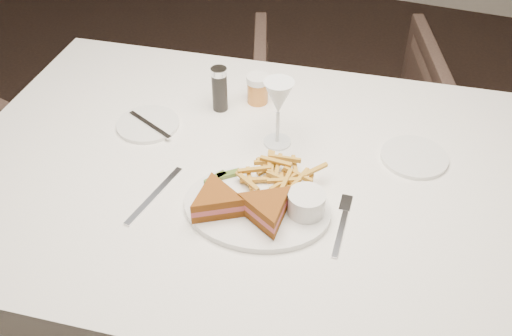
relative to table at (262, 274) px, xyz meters
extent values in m
plane|color=black|center=(-0.37, 0.26, -0.38)|extent=(5.00, 5.00, 0.00)
cube|color=white|center=(0.00, 0.00, 0.00)|extent=(1.58, 1.15, 0.75)
imported|color=#402F27|center=(0.00, 0.86, -0.03)|extent=(0.85, 0.82, 0.70)
ellipsoid|color=white|center=(0.03, -0.12, 0.38)|extent=(0.35, 0.29, 0.01)
cube|color=silver|center=(-0.20, -0.17, 0.38)|extent=(0.04, 0.21, 0.00)
cylinder|color=white|center=(-0.34, 0.06, 0.38)|extent=(0.16, 0.16, 0.01)
cylinder|color=white|center=(0.32, 0.17, 0.38)|extent=(0.16, 0.16, 0.01)
cylinder|color=black|center=(-0.20, 0.20, 0.44)|extent=(0.04, 0.04, 0.12)
cylinder|color=#C7772F|center=(-0.12, 0.27, 0.42)|extent=(0.06, 0.06, 0.08)
cube|color=#4C6824|center=(-0.06, -0.06, 0.40)|extent=(0.05, 0.05, 0.01)
cube|color=#4C6824|center=(-0.08, -0.08, 0.40)|extent=(0.04, 0.06, 0.01)
cylinder|color=white|center=(0.13, -0.11, 0.42)|extent=(0.08, 0.08, 0.05)
camera|label=1|loc=(0.34, -0.94, 1.25)|focal=40.00mm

